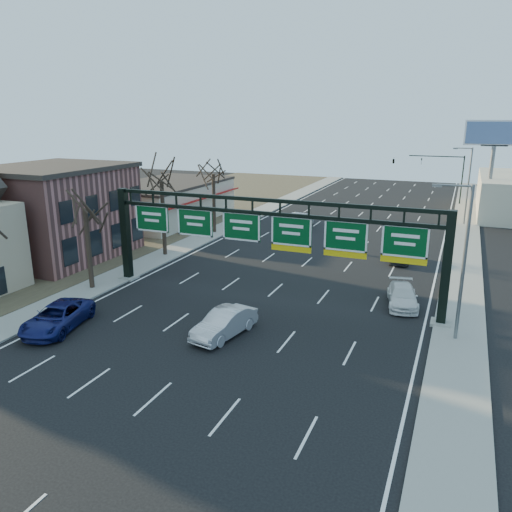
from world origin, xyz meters
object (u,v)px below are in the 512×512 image
at_px(car_white_wagon, 402,296).
at_px(car_blue_suv, 57,317).
at_px(sign_gantry, 268,235).
at_px(car_silver_sedan, 224,323).

bearing_deg(car_white_wagon, car_blue_suv, -158.16).
relative_size(sign_gantry, car_silver_sedan, 5.16).
bearing_deg(car_blue_suv, car_white_wagon, 20.12).
relative_size(sign_gantry, car_blue_suv, 4.51).
bearing_deg(sign_gantry, car_white_wagon, 15.21).
bearing_deg(car_blue_suv, sign_gantry, 31.66).
xyz_separation_m(sign_gantry, car_white_wagon, (8.91, 2.42, -3.95)).
distance_m(car_blue_suv, car_silver_sedan, 10.23).
bearing_deg(car_white_wagon, sign_gantry, -175.60).
xyz_separation_m(car_silver_sedan, car_white_wagon, (9.05, 9.04, -0.11)).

